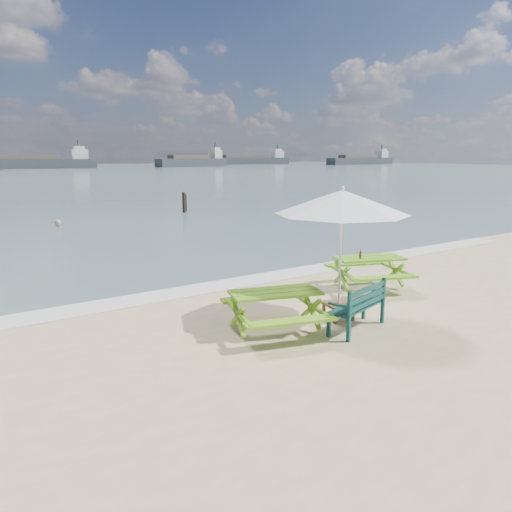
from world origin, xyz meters
TOP-DOWN VIEW (x-y plane):
  - foam_strip at (0.00, 4.60)m, footprint 22.00×0.90m
  - picnic_table_left at (-1.32, 1.30)m, footprint 2.01×2.13m
  - picnic_table_right at (2.26, 2.39)m, footprint 2.08×2.19m
  - park_bench at (-0.05, 0.56)m, footprint 1.42×0.78m
  - side_table at (0.09, 1.16)m, footprint 0.59×0.59m
  - patio_umbrella at (0.09, 1.16)m, footprint 2.96×2.96m
  - beer_bottle at (1.96, 2.40)m, footprint 0.06×0.06m
  - swimmer at (-1.16, 17.10)m, footprint 0.68×0.55m
  - mooring_pilings at (6.06, 19.23)m, footprint 0.57×0.77m
  - cargo_ships at (55.52, 121.07)m, footprint 144.46×32.01m

SIDE VIEW (x-z plane):
  - swimmer at x=-1.16m, z-range -1.26..0.34m
  - foam_strip at x=0.00m, z-range 0.00..0.01m
  - side_table at x=0.09m, z-range 0.01..0.33m
  - park_bench at x=-0.05m, z-range -0.16..0.67m
  - picnic_table_right at x=2.26m, z-range -0.01..0.73m
  - picnic_table_left at x=-1.32m, z-range -0.01..0.73m
  - mooring_pilings at x=6.06m, z-range -0.24..1.06m
  - beer_bottle at x=1.96m, z-range 0.71..0.94m
  - cargo_ships at x=55.52m, z-range -1.02..3.38m
  - patio_umbrella at x=0.09m, z-range 1.00..3.46m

